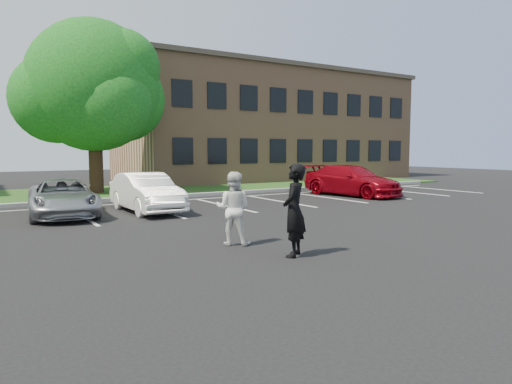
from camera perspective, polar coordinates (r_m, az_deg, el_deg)
ground_plane at (r=10.64m, az=2.87°, el=-7.15°), size 90.00×90.00×0.00m
curb at (r=21.48m, az=-15.70°, el=-0.80°), size 40.00×0.30×0.15m
grass_strip at (r=25.33m, az=-18.23°, el=-0.04°), size 44.00×8.00×0.08m
stall_lines at (r=19.09m, az=-9.08°, el=-1.62°), size 34.00×5.36×0.01m
office_building at (r=36.50m, az=1.26°, el=8.27°), size 22.40×10.40×8.30m
tree at (r=25.15m, az=-19.50°, el=12.01°), size 7.80×7.20×8.80m
man_black_suit at (r=9.79m, az=4.79°, el=-2.32°), size 0.86×0.84×2.00m
man_white_shirt at (r=10.98m, az=-2.88°, el=-2.06°), size 1.09×1.08×1.77m
car_silver_minivan at (r=16.99m, az=-23.00°, el=-0.67°), size 2.57×4.81×1.29m
car_white_sedan at (r=17.26m, az=-13.56°, el=-0.06°), size 1.60×4.39×1.44m
car_red_compact at (r=23.20m, az=11.90°, el=1.42°), size 2.88×5.48×1.52m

